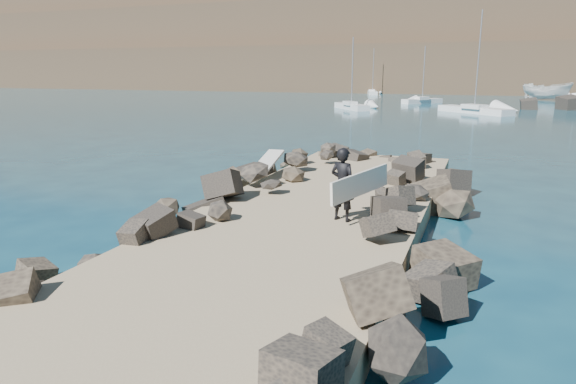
# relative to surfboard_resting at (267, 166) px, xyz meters

# --- Properties ---
(ground) EXTENTS (800.00, 800.00, 0.00)m
(ground) POSITION_rel_surfboard_resting_xyz_m (2.88, -4.42, -1.04)
(ground) COLOR #0F384C
(ground) RESTS_ON ground
(jetty) EXTENTS (6.00, 26.00, 0.60)m
(jetty) POSITION_rel_surfboard_resting_xyz_m (2.88, -6.42, -0.74)
(jetty) COLOR #8C7759
(jetty) RESTS_ON ground
(riprap_left) EXTENTS (2.60, 22.00, 1.00)m
(riprap_left) POSITION_rel_surfboard_resting_xyz_m (-0.02, -5.92, -0.54)
(riprap_left) COLOR black
(riprap_left) RESTS_ON ground
(riprap_right) EXTENTS (2.60, 22.00, 1.00)m
(riprap_right) POSITION_rel_surfboard_resting_xyz_m (5.78, -5.92, -0.54)
(riprap_right) COLOR black
(riprap_right) RESTS_ON ground
(headland) EXTENTS (360.00, 140.00, 32.00)m
(headland) POSITION_rel_surfboard_resting_xyz_m (12.88, 155.58, 14.96)
(headland) COLOR #2D4919
(headland) RESTS_ON ground
(surfboard_resting) EXTENTS (0.79, 2.46, 0.08)m
(surfboard_resting) POSITION_rel_surfboard_resting_xyz_m (0.00, 0.00, 0.00)
(surfboard_resting) COLOR silver
(surfboard_resting) RESTS_ON riprap_left
(boat_imported) EXTENTS (7.47, 4.36, 2.71)m
(boat_imported) POSITION_rel_surfboard_resting_xyz_m (15.84, 71.89, 0.32)
(boat_imported) COLOR silver
(boat_imported) RESTS_ON ground
(surfer_with_board) EXTENTS (1.33, 2.19, 1.89)m
(surfer_with_board) POSITION_rel_surfboard_resting_xyz_m (4.02, -4.33, 0.51)
(surfer_with_board) COLOR black
(surfer_with_board) RESTS_ON jetty
(sailboat_c) EXTENTS (7.87, 7.59, 10.61)m
(sailboat_c) POSITION_rel_surfboard_resting_xyz_m (6.15, 41.53, -0.69)
(sailboat_c) COLOR silver
(sailboat_c) RESTS_ON ground
(sailboat_b) EXTENTS (5.12, 5.86, 7.79)m
(sailboat_b) POSITION_rel_surfboard_resting_xyz_m (-0.97, 56.65, -0.69)
(sailboat_b) COLOR silver
(sailboat_b) RESTS_ON ground
(sailboat_e) EXTENTS (3.32, 7.39, 8.69)m
(sailboat_e) POSITION_rel_surfboard_resting_xyz_m (-13.18, 82.27, -0.69)
(sailboat_e) COLOR silver
(sailboat_e) RESTS_ON ground
(sailboat_d) EXTENTS (3.93, 6.55, 7.93)m
(sailboat_d) POSITION_rel_surfboard_resting_xyz_m (20.63, 77.13, -0.69)
(sailboat_d) COLOR silver
(sailboat_d) RESTS_ON ground
(sailboat_a) EXTENTS (5.37, 6.34, 8.28)m
(sailboat_a) POSITION_rel_surfboard_resting_xyz_m (-7.41, 42.40, -0.69)
(sailboat_a) COLOR silver
(sailboat_a) RESTS_ON ground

